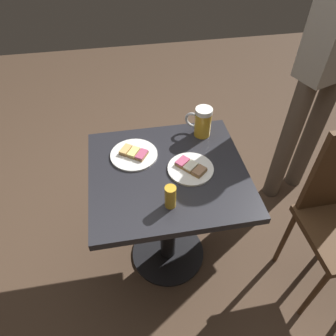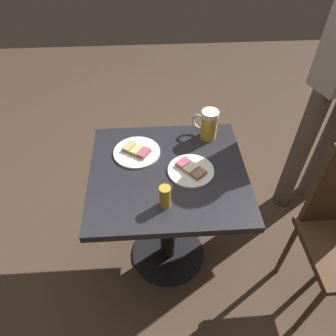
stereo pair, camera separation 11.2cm
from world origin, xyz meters
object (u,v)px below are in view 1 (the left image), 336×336
Objects in this scene: plate_near at (191,168)px; beer_glass_small at (170,197)px; beer_mug at (202,122)px; patron_standing at (329,62)px; plate_far at (134,154)px.

beer_glass_small is (-0.19, 0.13, 0.04)m from plate_near.
patron_standing is at bearing -77.11° from beer_mug.
patron_standing is (0.27, -1.08, 0.24)m from plate_far.
plate_near is 0.96m from patron_standing.
beer_glass_small is (-0.33, -0.12, 0.05)m from plate_far.
patron_standing is at bearing -63.84° from plate_near.
beer_mug reaches higher than beer_glass_small.
beer_mug is at bearing -74.02° from plate_far.
beer_mug is 0.76m from patron_standing.
plate_near is 0.28m from beer_mug.
beer_mug is at bearing -5.88° from patron_standing.
beer_mug is (0.24, -0.11, 0.07)m from plate_near.
beer_mug reaches higher than plate_near.
beer_glass_small is (-0.43, 0.24, -0.02)m from beer_mug.
plate_near is at bearing -34.61° from beer_glass_small.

